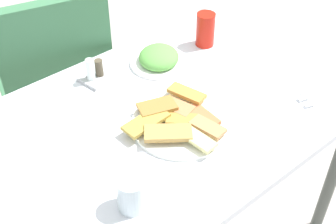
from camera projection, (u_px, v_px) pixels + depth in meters
dining_table at (159, 135)px, 1.42m from camera, size 1.23×0.77×0.70m
dining_chair at (56, 81)px, 1.82m from camera, size 0.51×0.51×0.90m
pide_platter at (180, 121)px, 1.33m from camera, size 0.31×0.30×0.04m
salad_plate_greens at (159, 58)px, 1.56m from camera, size 0.20×0.20×0.06m
soda_can at (205, 30)px, 1.63m from camera, size 0.09×0.09×0.12m
drinking_glass at (132, 193)px, 1.09m from camera, size 0.07×0.07×0.09m
paper_napkin at (325, 98)px, 1.44m from camera, size 0.15×0.15×0.00m
fork at (330, 99)px, 1.42m from camera, size 0.18×0.07×0.00m
spoon at (320, 94)px, 1.44m from camera, size 0.16×0.06×0.00m
condiment_caddy at (95, 74)px, 1.49m from camera, size 0.11×0.11×0.09m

